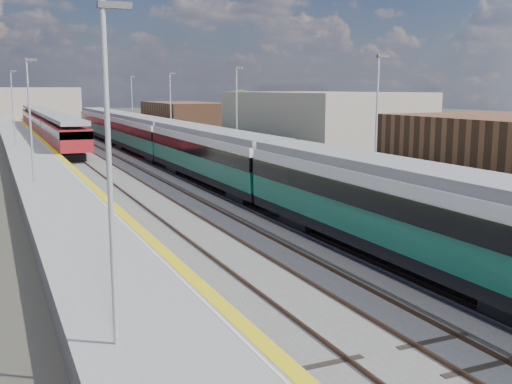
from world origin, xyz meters
TOP-DOWN VIEW (x-y plane):
  - ground at (0.00, 50.00)m, footprint 320.00×320.00m
  - ballast_bed at (-2.25, 52.50)m, footprint 10.50×155.00m
  - tracks at (-1.65, 54.18)m, footprint 8.96×160.00m
  - platform_right at (5.28, 52.49)m, footprint 4.70×155.00m
  - platform_left at (-9.05, 52.49)m, footprint 4.30×155.00m
  - green_train at (1.50, 44.47)m, footprint 3.01×83.82m
  - red_train at (-5.50, 79.49)m, footprint 2.94×59.53m
  - tree_d at (19.48, 72.30)m, footprint 4.89×4.89m

SIDE VIEW (x-z plane):
  - ground at x=0.00m, z-range 0.00..0.00m
  - ballast_bed at x=-2.25m, z-range 0.00..0.06m
  - tracks at x=-1.65m, z-range 0.02..0.19m
  - platform_left at x=-9.05m, z-range -3.74..4.78m
  - platform_right at x=5.28m, z-range -3.72..4.80m
  - red_train at x=-5.50m, z-range 0.34..4.05m
  - green_train at x=1.50m, z-range 0.68..4.00m
  - tree_d at x=19.48m, z-range 0.86..7.49m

